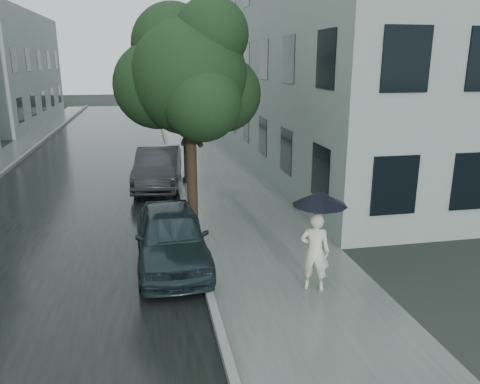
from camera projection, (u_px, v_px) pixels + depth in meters
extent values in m
plane|color=black|center=(281.00, 283.00, 9.94)|extent=(120.00, 120.00, 0.00)
cube|color=slate|center=(213.00, 164.00, 21.31)|extent=(3.50, 60.00, 0.01)
cube|color=slate|center=(173.00, 164.00, 20.95)|extent=(0.15, 60.00, 0.15)
cube|color=black|center=(92.00, 169.00, 20.31)|extent=(6.85, 60.00, 0.00)
cube|color=slate|center=(5.00, 171.00, 19.63)|extent=(0.15, 60.00, 0.15)
cube|color=gray|center=(281.00, 62.00, 28.16)|extent=(7.00, 36.00, 9.00)
cube|color=black|center=(224.00, 62.00, 27.50)|extent=(0.08, 32.40, 7.20)
cube|color=black|center=(40.00, 68.00, 35.22)|extent=(0.08, 16.20, 6.40)
imported|color=beige|center=(315.00, 252.00, 9.47)|extent=(0.71, 0.60, 1.65)
cylinder|color=black|center=(319.00, 225.00, 9.29)|extent=(0.02, 0.02, 0.82)
cone|color=black|center=(320.00, 198.00, 9.15)|extent=(1.28, 1.28, 0.28)
cylinder|color=black|center=(320.00, 191.00, 9.10)|extent=(0.02, 0.02, 0.08)
cylinder|color=black|center=(318.00, 245.00, 9.41)|extent=(0.03, 0.03, 0.06)
cylinder|color=#332619|center=(192.00, 175.00, 13.10)|extent=(0.30, 0.30, 2.96)
sphere|color=#1C3719|center=(189.00, 77.00, 12.38)|extent=(3.09, 3.09, 3.09)
sphere|color=#1C3719|center=(223.00, 94.00, 13.03)|extent=(2.13, 2.13, 2.13)
sphere|color=#1C3719|center=(157.00, 85.00, 12.74)|extent=(2.38, 2.38, 2.38)
sphere|color=#1C3719|center=(202.00, 102.00, 11.80)|extent=(2.01, 2.01, 2.01)
sphere|color=#1C3719|center=(173.00, 45.00, 12.76)|extent=(2.25, 2.25, 2.25)
sphere|color=#1C3719|center=(212.00, 34.00, 11.98)|extent=(1.91, 1.91, 1.91)
cylinder|color=black|center=(184.00, 124.00, 17.58)|extent=(0.12, 0.12, 4.55)
cylinder|color=black|center=(186.00, 180.00, 18.17)|extent=(0.28, 0.28, 0.20)
cylinder|color=black|center=(175.00, 61.00, 16.93)|extent=(0.50, 0.11, 0.08)
sphere|color=silver|center=(167.00, 62.00, 16.91)|extent=(0.32, 0.32, 0.32)
imported|color=#1A282D|center=(171.00, 236.00, 10.73)|extent=(1.66, 4.00, 1.36)
imported|color=black|center=(158.00, 167.00, 17.48)|extent=(2.03, 4.52, 1.44)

